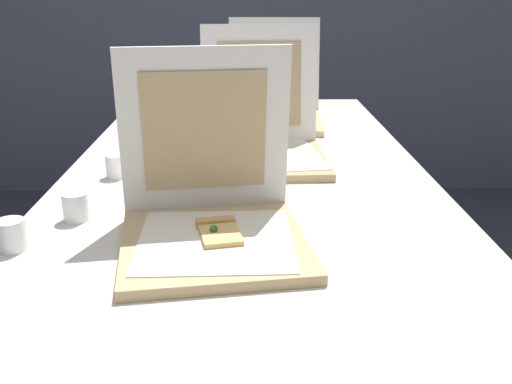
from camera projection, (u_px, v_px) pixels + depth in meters
table at (247, 206)px, 1.47m from camera, size 0.99×2.41×0.76m
pizza_box_front at (213, 217)px, 1.14m from camera, size 0.40×0.40×0.37m
pizza_box_middle at (262, 141)px, 1.69m from camera, size 0.37×0.41×0.37m
pizza_box_back at (273, 108)px, 2.15m from camera, size 0.38×0.47×0.36m
cup_white_near_left at (12, 235)px, 1.12m from camera, size 0.06×0.06×0.06m
cup_white_mid at (116, 166)px, 1.54m from camera, size 0.06×0.06×0.06m
cup_white_near_center at (76, 207)px, 1.26m from camera, size 0.06×0.06×0.06m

